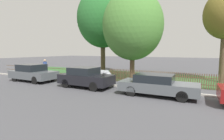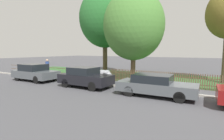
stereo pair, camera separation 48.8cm
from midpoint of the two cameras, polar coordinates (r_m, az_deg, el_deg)
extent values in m
plane|color=#4C4C51|center=(11.21, 17.74, -7.17)|extent=(120.00, 120.00, 0.00)
cube|color=#B2ADA3|center=(11.29, 17.85, -6.76)|extent=(40.56, 0.20, 0.12)
cube|color=#33602D|center=(16.64, 21.24, -2.94)|extent=(40.56, 6.97, 0.01)
cube|color=brown|center=(13.21, 19.46, -3.92)|extent=(40.56, 0.03, 0.05)
cube|color=brown|center=(13.14, 19.53, -1.96)|extent=(40.56, 0.03, 0.05)
cube|color=brown|center=(14.91, -1.46, -1.54)|extent=(0.06, 0.03, 1.04)
cube|color=brown|center=(14.84, -1.00, -1.57)|extent=(0.06, 0.03, 1.04)
cube|color=brown|center=(14.78, -0.54, -1.60)|extent=(0.06, 0.03, 1.04)
cube|color=brown|center=(14.71, -0.07, -1.64)|extent=(0.06, 0.03, 1.04)
cube|color=brown|center=(14.65, 0.40, -1.67)|extent=(0.06, 0.03, 1.04)
cube|color=brown|center=(14.59, 0.88, -1.71)|extent=(0.06, 0.03, 1.04)
cube|color=brown|center=(14.53, 1.36, -1.74)|extent=(0.06, 0.03, 1.04)
cube|color=brown|center=(14.47, 1.84, -1.78)|extent=(0.06, 0.03, 1.04)
cube|color=brown|center=(14.41, 2.33, -1.81)|extent=(0.06, 0.03, 1.04)
cube|color=brown|center=(14.35, 2.82, -1.85)|extent=(0.06, 0.03, 1.04)
cube|color=brown|center=(14.29, 3.31, -1.89)|extent=(0.06, 0.03, 1.04)
cube|color=brown|center=(14.24, 3.81, -1.92)|extent=(0.06, 0.03, 1.04)
cube|color=brown|center=(14.18, 4.31, -1.96)|extent=(0.06, 0.03, 1.04)
cube|color=brown|center=(14.13, 4.82, -1.99)|extent=(0.06, 0.03, 1.04)
cube|color=brown|center=(14.08, 5.33, -2.03)|extent=(0.06, 0.03, 1.04)
cube|color=brown|center=(14.02, 5.85, -2.07)|extent=(0.06, 0.03, 1.04)
cube|color=brown|center=(13.97, 6.36, -2.10)|extent=(0.06, 0.03, 1.04)
cube|color=brown|center=(13.92, 6.89, -2.14)|extent=(0.06, 0.03, 1.04)
cube|color=brown|center=(13.88, 7.41, -2.18)|extent=(0.06, 0.03, 1.04)
cube|color=brown|center=(13.83, 7.94, -2.21)|extent=(0.06, 0.03, 1.04)
cube|color=brown|center=(13.78, 8.47, -2.25)|extent=(0.06, 0.03, 1.04)
cube|color=brown|center=(13.74, 9.01, -2.29)|extent=(0.06, 0.03, 1.04)
cube|color=brown|center=(13.70, 9.55, -2.32)|extent=(0.06, 0.03, 1.04)
cube|color=brown|center=(13.65, 10.09, -2.36)|extent=(0.06, 0.03, 1.04)
cube|color=brown|center=(13.61, 10.64, -2.40)|extent=(0.06, 0.03, 1.04)
cube|color=brown|center=(13.57, 11.19, -2.43)|extent=(0.06, 0.03, 1.04)
cube|color=brown|center=(13.53, 11.74, -2.47)|extent=(0.06, 0.03, 1.04)
cube|color=brown|center=(13.50, 12.30, -2.51)|extent=(0.06, 0.03, 1.04)
cube|color=brown|center=(13.46, 12.86, -2.54)|extent=(0.06, 0.03, 1.04)
cube|color=brown|center=(13.43, 13.42, -2.58)|extent=(0.06, 0.03, 1.04)
cube|color=brown|center=(13.39, 13.99, -2.62)|extent=(0.06, 0.03, 1.04)
cube|color=brown|center=(13.36, 14.55, -2.65)|extent=(0.06, 0.03, 1.04)
cube|color=brown|center=(13.33, 15.12, -2.69)|extent=(0.06, 0.03, 1.04)
cube|color=brown|center=(13.30, 15.70, -2.73)|extent=(0.06, 0.03, 1.04)
cube|color=brown|center=(13.27, 16.27, -2.76)|extent=(0.06, 0.03, 1.04)
cube|color=brown|center=(13.25, 16.85, -2.80)|extent=(0.06, 0.03, 1.04)
cube|color=brown|center=(13.22, 17.43, -2.84)|extent=(0.06, 0.03, 1.04)
cube|color=brown|center=(13.20, 18.02, -2.87)|extent=(0.06, 0.03, 1.04)
cube|color=brown|center=(13.18, 18.60, -2.91)|extent=(0.06, 0.03, 1.04)
cube|color=brown|center=(13.15, 19.19, -2.94)|extent=(0.06, 0.03, 1.04)
cube|color=brown|center=(13.13, 19.78, -2.98)|extent=(0.06, 0.03, 1.04)
cube|color=brown|center=(13.12, 20.37, -3.01)|extent=(0.06, 0.03, 1.04)
cube|color=brown|center=(13.10, 20.96, -3.05)|extent=(0.06, 0.03, 1.04)
cube|color=brown|center=(13.08, 21.55, -3.08)|extent=(0.06, 0.03, 1.04)
cube|color=brown|center=(13.07, 22.15, -3.12)|extent=(0.06, 0.03, 1.04)
cube|color=brown|center=(13.06, 22.74, -3.15)|extent=(0.06, 0.03, 1.04)
cube|color=brown|center=(13.05, 23.34, -3.19)|extent=(0.06, 0.03, 1.04)
cube|color=brown|center=(13.04, 23.94, -3.22)|extent=(0.06, 0.03, 1.04)
cube|color=brown|center=(13.03, 24.54, -3.25)|extent=(0.06, 0.03, 1.04)
cube|color=brown|center=(13.02, 25.14, -3.28)|extent=(0.06, 0.03, 1.04)
cube|color=brown|center=(13.02, 25.74, -3.32)|extent=(0.06, 0.03, 1.04)
cube|color=brown|center=(13.01, 26.34, -3.35)|extent=(0.06, 0.03, 1.04)
cube|color=brown|center=(13.01, 26.94, -3.38)|extent=(0.06, 0.03, 1.04)
cube|color=brown|center=(13.01, 27.54, -3.41)|extent=(0.06, 0.03, 1.04)
cube|color=brown|center=(13.01, 28.14, -3.44)|extent=(0.06, 0.03, 1.04)
cube|color=brown|center=(13.01, 28.74, -3.48)|extent=(0.06, 0.03, 1.04)
cube|color=brown|center=(13.01, 29.35, -3.51)|extent=(0.06, 0.03, 1.04)
cube|color=brown|center=(13.02, 29.95, -3.54)|extent=(0.06, 0.03, 1.04)
cube|color=brown|center=(13.02, 30.55, -3.57)|extent=(0.06, 0.03, 1.04)
cube|color=brown|center=(13.03, 31.15, -3.59)|extent=(0.06, 0.03, 1.04)
cube|color=brown|center=(13.04, 31.75, -3.62)|extent=(0.06, 0.03, 1.04)
cube|color=#51565B|center=(16.20, -25.05, -1.34)|extent=(4.07, 1.89, 0.61)
cube|color=black|center=(16.30, -25.58, 0.74)|extent=(1.95, 1.70, 0.55)
cylinder|color=black|center=(15.81, -19.74, -2.25)|extent=(0.61, 0.14, 0.61)
cylinder|color=black|center=(14.72, -24.78, -3.07)|extent=(0.61, 0.14, 0.61)
cylinder|color=black|center=(17.75, -25.20, -1.58)|extent=(0.61, 0.14, 0.61)
cylinder|color=black|center=(16.78, -29.97, -2.25)|extent=(0.61, 0.14, 0.61)
cube|color=black|center=(12.36, -9.59, -2.94)|extent=(3.80, 1.74, 0.65)
cube|color=black|center=(12.40, -10.33, -0.24)|extent=(1.83, 1.56, 0.50)
cylinder|color=black|center=(12.39, -3.01, -4.16)|extent=(0.61, 0.14, 0.61)
cylinder|color=black|center=(11.10, -7.28, -5.44)|extent=(0.61, 0.14, 0.61)
cylinder|color=black|center=(13.74, -11.41, -3.23)|extent=(0.61, 0.14, 0.61)
cylinder|color=black|center=(12.59, -16.03, -4.23)|extent=(0.61, 0.14, 0.61)
cube|color=#51565B|center=(10.22, 13.47, -5.36)|extent=(4.37, 1.81, 0.54)
cube|color=black|center=(10.19, 12.36, -2.57)|extent=(2.12, 1.58, 0.44)
cylinder|color=black|center=(10.82, 21.35, -6.21)|extent=(0.58, 0.16, 0.58)
cylinder|color=black|center=(9.32, 20.47, -8.16)|extent=(0.58, 0.16, 0.58)
cylinder|color=black|center=(11.36, 7.71, -5.25)|extent=(0.58, 0.16, 0.58)
cylinder|color=black|center=(9.93, 4.80, -6.89)|extent=(0.58, 0.16, 0.58)
cylinder|color=black|center=(14.03, -1.99, -2.99)|extent=(0.58, 0.12, 0.57)
cylinder|color=black|center=(14.66, -6.36, -2.63)|extent=(0.58, 0.12, 0.57)
ellipsoid|color=#9EA0A8|center=(14.29, -4.24, -1.50)|extent=(1.69, 0.75, 0.78)
ellipsoid|color=#9EA0A8|center=(14.07, -2.85, -0.76)|extent=(0.42, 0.88, 0.36)
cylinder|color=brown|center=(19.45, -3.69, 5.12)|extent=(0.50, 0.50, 4.31)
ellipsoid|color=#286B2D|center=(19.76, -3.77, 16.52)|extent=(5.53, 5.53, 6.36)
cylinder|color=brown|center=(15.23, 5.70, 2.45)|extent=(0.41, 0.41, 3.07)
ellipsoid|color=#4C8438|center=(15.35, 5.84, 14.32)|extent=(5.14, 5.14, 5.92)
cylinder|color=brown|center=(16.34, 31.98, 3.97)|extent=(0.58, 0.58, 4.32)
cylinder|color=black|center=(18.06, -21.52, -0.91)|extent=(0.16, 0.16, 0.85)
cylinder|color=black|center=(17.83, -21.78, -1.01)|extent=(0.16, 0.16, 0.85)
cylinder|color=#334C93|center=(17.87, -21.74, 1.45)|extent=(0.48, 0.48, 0.67)
sphere|color=tan|center=(17.84, -21.80, 2.89)|extent=(0.23, 0.23, 0.23)
camera|label=1|loc=(0.24, -91.06, -0.12)|focal=28.00mm
camera|label=2|loc=(0.24, 88.94, 0.12)|focal=28.00mm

